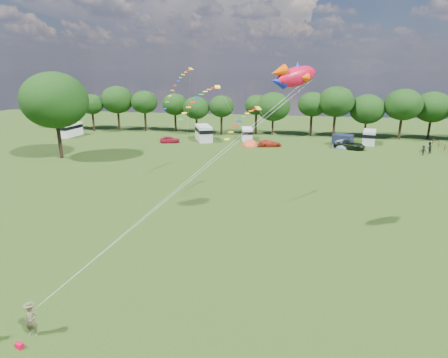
% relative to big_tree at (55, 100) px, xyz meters
% --- Properties ---
extents(ground_plane, '(180.00, 180.00, 0.00)m').
position_rel_big_tree_xyz_m(ground_plane, '(30.00, -28.00, -9.02)').
color(ground_plane, black).
rests_on(ground_plane, ground).
extents(tree_line, '(102.98, 10.98, 10.27)m').
position_rel_big_tree_xyz_m(tree_line, '(35.30, 26.99, -2.67)').
color(tree_line, black).
rests_on(tree_line, ground).
extents(big_tree, '(10.00, 10.00, 13.28)m').
position_rel_big_tree_xyz_m(big_tree, '(0.00, 0.00, 0.00)').
color(big_tree, black).
rests_on(big_tree, ground).
extents(car_a, '(4.08, 2.77, 1.26)m').
position_rel_big_tree_xyz_m(car_a, '(12.92, 15.14, -8.39)').
color(car_a, '#AD1531').
rests_on(car_a, ground).
extents(car_c, '(4.30, 2.72, 1.20)m').
position_rel_big_tree_xyz_m(car_c, '(31.98, 15.02, -8.42)').
color(car_c, '#B42B16').
rests_on(car_c, ground).
extents(car_d, '(5.97, 4.08, 1.49)m').
position_rel_big_tree_xyz_m(car_d, '(45.94, 15.42, -8.27)').
color(car_d, black).
rests_on(car_d, ground).
extents(campervan_a, '(2.74, 5.73, 2.74)m').
position_rel_big_tree_xyz_m(campervan_a, '(-9.78, 18.19, -7.55)').
color(campervan_a, silver).
rests_on(campervan_a, ground).
extents(campervan_b, '(4.74, 6.54, 2.95)m').
position_rel_big_tree_xyz_m(campervan_b, '(18.78, 18.66, -7.43)').
color(campervan_b, silver).
rests_on(campervan_b, ground).
extents(campervan_c, '(2.75, 5.01, 2.33)m').
position_rel_big_tree_xyz_m(campervan_c, '(27.05, 21.12, -7.77)').
color(campervan_c, silver).
rests_on(campervan_c, ground).
extents(campervan_d, '(3.20, 5.49, 2.53)m').
position_rel_big_tree_xyz_m(campervan_d, '(50.20, 21.11, -7.66)').
color(campervan_d, '#B9B9BC').
rests_on(campervan_d, ground).
extents(tent_orange, '(3.07, 3.36, 2.40)m').
position_rel_big_tree_xyz_m(tent_orange, '(28.47, 14.46, -9.00)').
color(tent_orange, '#C94723').
rests_on(tent_orange, ground).
extents(tent_greyblue, '(3.80, 4.16, 2.83)m').
position_rel_big_tree_xyz_m(tent_greyblue, '(44.83, 16.40, -9.00)').
color(tent_greyblue, '#465262').
rests_on(tent_greyblue, ground).
extents(awning_navy, '(4.02, 3.71, 2.02)m').
position_rel_big_tree_xyz_m(awning_navy, '(45.11, 18.57, -8.01)').
color(awning_navy, black).
rests_on(awning_navy, ground).
extents(kite_flyer, '(0.77, 0.59, 1.87)m').
position_rel_big_tree_xyz_m(kite_flyer, '(22.84, -37.63, -8.08)').
color(kite_flyer, brown).
rests_on(kite_flyer, ground).
extents(kite_bag, '(0.45, 0.37, 0.28)m').
position_rel_big_tree_xyz_m(kite_bag, '(22.76, -38.61, -8.88)').
color(kite_bag, red).
rests_on(kite_bag, ground).
extents(fish_kite, '(4.07, 3.40, 2.27)m').
position_rel_big_tree_xyz_m(fish_kite, '(35.78, -22.66, 4.15)').
color(fish_kite, red).
rests_on(fish_kite, ground).
extents(streamer_kite_a, '(3.32, 5.58, 5.76)m').
position_rel_big_tree_xyz_m(streamer_kite_a, '(19.18, 2.59, 2.79)').
color(streamer_kite_a, '#F9AD06').
rests_on(streamer_kite_a, ground).
extents(streamer_kite_b, '(4.35, 4.62, 3.82)m').
position_rel_big_tree_xyz_m(streamer_kite_b, '(25.13, -7.98, 1.44)').
color(streamer_kite_b, yellow).
rests_on(streamer_kite_b, ground).
extents(streamer_kite_c, '(3.17, 4.97, 2.80)m').
position_rel_big_tree_xyz_m(streamer_kite_c, '(31.32, -15.08, 0.04)').
color(streamer_kite_c, gold).
rests_on(streamer_kite_c, ground).
extents(walker_a, '(1.09, 1.05, 1.93)m').
position_rel_big_tree_xyz_m(walker_a, '(58.56, 14.21, -8.05)').
color(walker_a, black).
rests_on(walker_a, ground).
extents(walker_b, '(1.13, 0.65, 1.65)m').
position_rel_big_tree_xyz_m(walker_b, '(57.13, 12.44, -8.19)').
color(walker_b, black).
rests_on(walker_b, ground).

